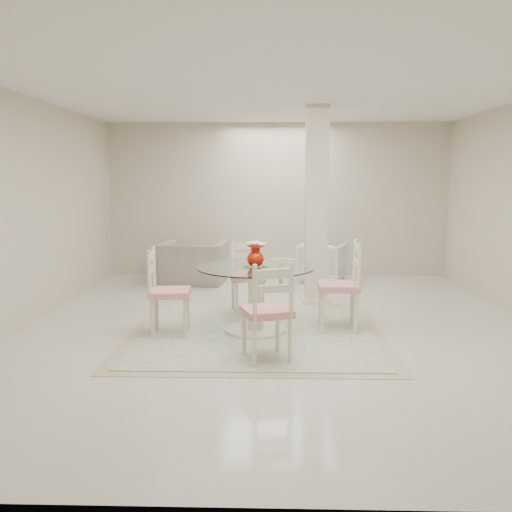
{
  "coord_description": "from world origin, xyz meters",
  "views": [
    {
      "loc": [
        -0.12,
        -6.15,
        1.74
      ],
      "look_at": [
        -0.29,
        0.0,
        0.85
      ],
      "focal_mm": 38.0,
      "sensor_mm": 36.0,
      "label": 1
    }
  ],
  "objects_px": {
    "dining_chair_south": "(269,305)",
    "recliner_taupe": "(193,262)",
    "red_vase": "(256,255)",
    "dining_chair_west": "(163,285)",
    "armchair_white": "(322,262)",
    "column": "(316,207)",
    "side_table": "(281,275)",
    "dining_table": "(256,299)",
    "dining_chair_east": "(345,279)",
    "dining_chair_north": "(247,270)"
  },
  "relations": [
    {
      "from": "dining_chair_south",
      "to": "recliner_taupe",
      "type": "distance_m",
      "value": 4.11
    },
    {
      "from": "red_vase",
      "to": "dining_chair_south",
      "type": "bearing_deg",
      "value": -81.39
    },
    {
      "from": "column",
      "to": "dining_chair_south",
      "type": "relative_size",
      "value": 2.52
    },
    {
      "from": "dining_table",
      "to": "dining_chair_east",
      "type": "xyz_separation_m",
      "value": [
        1.01,
        0.13,
        0.22
      ]
    },
    {
      "from": "column",
      "to": "recliner_taupe",
      "type": "relative_size",
      "value": 2.51
    },
    {
      "from": "dining_chair_east",
      "to": "recliner_taupe",
      "type": "xyz_separation_m",
      "value": [
        -2.14,
        2.77,
        -0.25
      ]
    },
    {
      "from": "column",
      "to": "red_vase",
      "type": "relative_size",
      "value": 9.36
    },
    {
      "from": "dining_chair_west",
      "to": "side_table",
      "type": "height_order",
      "value": "dining_chair_west"
    },
    {
      "from": "red_vase",
      "to": "armchair_white",
      "type": "xyz_separation_m",
      "value": [
        1.04,
        3.09,
        -0.56
      ]
    },
    {
      "from": "armchair_white",
      "to": "dining_table",
      "type": "bearing_deg",
      "value": 92.36
    },
    {
      "from": "red_vase",
      "to": "armchair_white",
      "type": "bearing_deg",
      "value": 71.39
    },
    {
      "from": "dining_chair_west",
      "to": "dining_chair_south",
      "type": "distance_m",
      "value": 1.45
    },
    {
      "from": "dining_table",
      "to": "dining_chair_west",
      "type": "height_order",
      "value": "dining_chair_west"
    },
    {
      "from": "dining_chair_south",
      "to": "recliner_taupe",
      "type": "bearing_deg",
      "value": -90.74
    },
    {
      "from": "column",
      "to": "armchair_white",
      "type": "relative_size",
      "value": 3.71
    },
    {
      "from": "red_vase",
      "to": "dining_chair_north",
      "type": "bearing_deg",
      "value": 98.2
    },
    {
      "from": "column",
      "to": "dining_chair_north",
      "type": "distance_m",
      "value": 1.33
    },
    {
      "from": "dining_chair_north",
      "to": "recliner_taupe",
      "type": "relative_size",
      "value": 0.96
    },
    {
      "from": "red_vase",
      "to": "dining_chair_west",
      "type": "xyz_separation_m",
      "value": [
        -1.01,
        -0.14,
        -0.32
      ]
    },
    {
      "from": "red_vase",
      "to": "dining_chair_east",
      "type": "xyz_separation_m",
      "value": [
        1.01,
        0.13,
        -0.29
      ]
    },
    {
      "from": "red_vase",
      "to": "armchair_white",
      "type": "distance_m",
      "value": 3.31
    },
    {
      "from": "dining_chair_south",
      "to": "recliner_taupe",
      "type": "height_order",
      "value": "dining_chair_south"
    },
    {
      "from": "armchair_white",
      "to": "side_table",
      "type": "relative_size",
      "value": 1.53
    },
    {
      "from": "dining_chair_east",
      "to": "side_table",
      "type": "xyz_separation_m",
      "value": [
        -0.69,
        2.33,
        -0.38
      ]
    },
    {
      "from": "armchair_white",
      "to": "red_vase",
      "type": "bearing_deg",
      "value": 92.35
    },
    {
      "from": "recliner_taupe",
      "to": "armchair_white",
      "type": "relative_size",
      "value": 1.48
    },
    {
      "from": "dining_chair_west",
      "to": "armchair_white",
      "type": "distance_m",
      "value": 3.83
    },
    {
      "from": "dining_chair_north",
      "to": "recliner_taupe",
      "type": "height_order",
      "value": "dining_chair_north"
    },
    {
      "from": "dining_chair_east",
      "to": "dining_chair_west",
      "type": "height_order",
      "value": "dining_chair_east"
    },
    {
      "from": "dining_chair_east",
      "to": "dining_chair_south",
      "type": "xyz_separation_m",
      "value": [
        -0.86,
        -1.14,
        -0.04
      ]
    },
    {
      "from": "dining_chair_south",
      "to": "armchair_white",
      "type": "distance_m",
      "value": 4.2
    },
    {
      "from": "dining_table",
      "to": "side_table",
      "type": "distance_m",
      "value": 2.48
    },
    {
      "from": "red_vase",
      "to": "recliner_taupe",
      "type": "relative_size",
      "value": 0.27
    },
    {
      "from": "red_vase",
      "to": "recliner_taupe",
      "type": "height_order",
      "value": "red_vase"
    },
    {
      "from": "dining_chair_south",
      "to": "armchair_white",
      "type": "relative_size",
      "value": 1.47
    },
    {
      "from": "side_table",
      "to": "dining_chair_north",
      "type": "bearing_deg",
      "value": -108.12
    },
    {
      "from": "dining_chair_west",
      "to": "red_vase",
      "type": "bearing_deg",
      "value": -86.67
    },
    {
      "from": "recliner_taupe",
      "to": "side_table",
      "type": "xyz_separation_m",
      "value": [
        1.45,
        -0.44,
        -0.13
      ]
    },
    {
      "from": "dining_table",
      "to": "dining_chair_north",
      "type": "height_order",
      "value": "dining_chair_north"
    },
    {
      "from": "red_vase",
      "to": "column",
      "type": "bearing_deg",
      "value": 62.15
    },
    {
      "from": "dining_table",
      "to": "side_table",
      "type": "relative_size",
      "value": 2.76
    },
    {
      "from": "dining_chair_north",
      "to": "side_table",
      "type": "xyz_separation_m",
      "value": [
        0.47,
        1.45,
        -0.33
      ]
    },
    {
      "from": "side_table",
      "to": "recliner_taupe",
      "type": "bearing_deg",
      "value": 163.24
    },
    {
      "from": "dining_chair_east",
      "to": "recliner_taupe",
      "type": "relative_size",
      "value": 1.06
    },
    {
      "from": "column",
      "to": "side_table",
      "type": "bearing_deg",
      "value": 115.72
    },
    {
      "from": "dining_table",
      "to": "dining_chair_east",
      "type": "distance_m",
      "value": 1.05
    },
    {
      "from": "red_vase",
      "to": "dining_chair_west",
      "type": "height_order",
      "value": "dining_chair_west"
    },
    {
      "from": "dining_table",
      "to": "red_vase",
      "type": "distance_m",
      "value": 0.51
    },
    {
      "from": "dining_table",
      "to": "side_table",
      "type": "height_order",
      "value": "dining_table"
    },
    {
      "from": "dining_table",
      "to": "recliner_taupe",
      "type": "relative_size",
      "value": 1.22
    }
  ]
}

